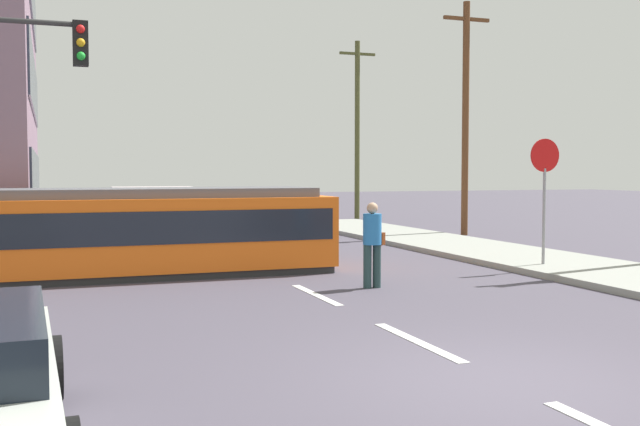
{
  "coord_description": "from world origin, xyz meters",
  "views": [
    {
      "loc": [
        -4.58,
        -6.75,
        2.27
      ],
      "look_at": [
        1.35,
        9.48,
        1.3
      ],
      "focal_mm": 41.74,
      "sensor_mm": 36.0,
      "label": 1
    }
  ],
  "objects_px": {
    "pedestrian_crossing": "(373,240)",
    "stop_sign": "(545,175)",
    "parked_sedan_far": "(41,221)",
    "utility_pole_mid": "(465,114)",
    "streetcar_tram": "(155,230)",
    "city_bus": "(160,214)",
    "parked_sedan_mid": "(21,235)",
    "utility_pole_far": "(357,127)",
    "traffic_light_mast": "(3,97)"
  },
  "relations": [
    {
      "from": "pedestrian_crossing",
      "to": "parked_sedan_far",
      "type": "relative_size",
      "value": 0.38
    },
    {
      "from": "streetcar_tram",
      "to": "stop_sign",
      "type": "distance_m",
      "value": 8.9
    },
    {
      "from": "parked_sedan_far",
      "to": "pedestrian_crossing",
      "type": "bearing_deg",
      "value": -64.58
    },
    {
      "from": "streetcar_tram",
      "to": "parked_sedan_mid",
      "type": "bearing_deg",
      "value": 126.2
    },
    {
      "from": "parked_sedan_mid",
      "to": "utility_pole_mid",
      "type": "xyz_separation_m",
      "value": [
        14.62,
        2.5,
        3.67
      ]
    },
    {
      "from": "pedestrian_crossing",
      "to": "parked_sedan_far",
      "type": "bearing_deg",
      "value": 115.42
    },
    {
      "from": "city_bus",
      "to": "pedestrian_crossing",
      "type": "xyz_separation_m",
      "value": [
        2.91,
        -8.53,
        -0.08
      ]
    },
    {
      "from": "streetcar_tram",
      "to": "parked_sedan_far",
      "type": "bearing_deg",
      "value": 104.38
    },
    {
      "from": "pedestrian_crossing",
      "to": "stop_sign",
      "type": "relative_size",
      "value": 0.58
    },
    {
      "from": "parked_sedan_far",
      "to": "stop_sign",
      "type": "xyz_separation_m",
      "value": [
        10.94,
        -11.9,
        1.57
      ]
    },
    {
      "from": "city_bus",
      "to": "parked_sedan_mid",
      "type": "xyz_separation_m",
      "value": [
        -3.7,
        -1.15,
        -0.41
      ]
    },
    {
      "from": "pedestrian_crossing",
      "to": "traffic_light_mast",
      "type": "bearing_deg",
      "value": 165.93
    },
    {
      "from": "pedestrian_crossing",
      "to": "stop_sign",
      "type": "distance_m",
      "value": 5.05
    },
    {
      "from": "parked_sedan_mid",
      "to": "traffic_light_mast",
      "type": "relative_size",
      "value": 0.77
    },
    {
      "from": "pedestrian_crossing",
      "to": "parked_sedan_mid",
      "type": "height_order",
      "value": "pedestrian_crossing"
    },
    {
      "from": "streetcar_tram",
      "to": "parked_sedan_far",
      "type": "distance_m",
      "value": 9.84
    },
    {
      "from": "utility_pole_mid",
      "to": "city_bus",
      "type": "bearing_deg",
      "value": -172.95
    },
    {
      "from": "parked_sedan_far",
      "to": "utility_pole_mid",
      "type": "xyz_separation_m",
      "value": [
        14.16,
        -3.07,
        3.67
      ]
    },
    {
      "from": "streetcar_tram",
      "to": "parked_sedan_far",
      "type": "height_order",
      "value": "streetcar_tram"
    },
    {
      "from": "pedestrian_crossing",
      "to": "traffic_light_mast",
      "type": "distance_m",
      "value": 7.38
    },
    {
      "from": "stop_sign",
      "to": "utility_pole_mid",
      "type": "relative_size",
      "value": 0.35
    },
    {
      "from": "parked_sedan_mid",
      "to": "traffic_light_mast",
      "type": "height_order",
      "value": "traffic_light_mast"
    },
    {
      "from": "parked_sedan_far",
      "to": "utility_pole_mid",
      "type": "height_order",
      "value": "utility_pole_mid"
    },
    {
      "from": "pedestrian_crossing",
      "to": "stop_sign",
      "type": "height_order",
      "value": "stop_sign"
    },
    {
      "from": "traffic_light_mast",
      "to": "utility_pole_mid",
      "type": "relative_size",
      "value": 0.64
    },
    {
      "from": "streetcar_tram",
      "to": "stop_sign",
      "type": "bearing_deg",
      "value": -15.56
    },
    {
      "from": "parked_sedan_mid",
      "to": "stop_sign",
      "type": "xyz_separation_m",
      "value": [
        11.39,
        -6.33,
        1.57
      ]
    },
    {
      "from": "traffic_light_mast",
      "to": "utility_pole_far",
      "type": "bearing_deg",
      "value": 50.8
    },
    {
      "from": "traffic_light_mast",
      "to": "city_bus",
      "type": "bearing_deg",
      "value": 61.33
    },
    {
      "from": "streetcar_tram",
      "to": "city_bus",
      "type": "height_order",
      "value": "streetcar_tram"
    },
    {
      "from": "parked_sedan_mid",
      "to": "parked_sedan_far",
      "type": "xyz_separation_m",
      "value": [
        0.46,
        5.57,
        0.0
      ]
    },
    {
      "from": "city_bus",
      "to": "utility_pole_mid",
      "type": "relative_size",
      "value": 0.68
    },
    {
      "from": "streetcar_tram",
      "to": "city_bus",
      "type": "bearing_deg",
      "value": 81.06
    },
    {
      "from": "parked_sedan_mid",
      "to": "stop_sign",
      "type": "relative_size",
      "value": 1.4
    },
    {
      "from": "pedestrian_crossing",
      "to": "parked_sedan_mid",
      "type": "distance_m",
      "value": 9.92
    },
    {
      "from": "pedestrian_crossing",
      "to": "traffic_light_mast",
      "type": "xyz_separation_m",
      "value": [
        -6.66,
        1.67,
        2.69
      ]
    },
    {
      "from": "stop_sign",
      "to": "utility_pole_mid",
      "type": "bearing_deg",
      "value": 69.92
    },
    {
      "from": "traffic_light_mast",
      "to": "streetcar_tram",
      "type": "bearing_deg",
      "value": 30.72
    },
    {
      "from": "parked_sedan_far",
      "to": "traffic_light_mast",
      "type": "height_order",
      "value": "traffic_light_mast"
    },
    {
      "from": "parked_sedan_mid",
      "to": "parked_sedan_far",
      "type": "height_order",
      "value": "same"
    },
    {
      "from": "utility_pole_mid",
      "to": "utility_pole_far",
      "type": "xyz_separation_m",
      "value": [
        -0.04,
        9.72,
        0.11
      ]
    },
    {
      "from": "parked_sedan_mid",
      "to": "utility_pole_far",
      "type": "xyz_separation_m",
      "value": [
        14.57,
        12.22,
        3.78
      ]
    },
    {
      "from": "parked_sedan_mid",
      "to": "stop_sign",
      "type": "bearing_deg",
      "value": -29.05
    },
    {
      "from": "parked_sedan_far",
      "to": "utility_pole_mid",
      "type": "relative_size",
      "value": 0.53
    },
    {
      "from": "stop_sign",
      "to": "utility_pole_mid",
      "type": "xyz_separation_m",
      "value": [
        3.23,
        8.82,
        2.1
      ]
    },
    {
      "from": "parked_sedan_far",
      "to": "utility_pole_far",
      "type": "distance_m",
      "value": 16.06
    },
    {
      "from": "pedestrian_crossing",
      "to": "parked_sedan_far",
      "type": "distance_m",
      "value": 14.34
    },
    {
      "from": "parked_sedan_far",
      "to": "traffic_light_mast",
      "type": "relative_size",
      "value": 0.83
    },
    {
      "from": "utility_pole_mid",
      "to": "streetcar_tram",
      "type": "bearing_deg",
      "value": -151.14
    },
    {
      "from": "pedestrian_crossing",
      "to": "city_bus",
      "type": "bearing_deg",
      "value": 108.83
    }
  ]
}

